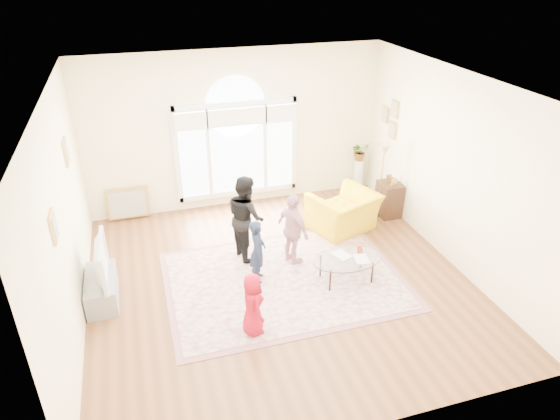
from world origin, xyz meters
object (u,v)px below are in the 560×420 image
object	(u,v)px
television	(97,261)
coffee_table	(347,260)
armchair	(343,212)
area_rug	(284,280)
tv_console	(102,289)

from	to	relation	value
television	coffee_table	distance (m)	3.85
television	armchair	bearing A→B (deg)	12.35
area_rug	coffee_table	bearing A→B (deg)	-15.68
television	coffee_table	world-z (taller)	television
television	coffee_table	xyz separation A→B (m)	(3.79, -0.60, -0.32)
television	coffee_table	bearing A→B (deg)	-9.02
area_rug	coffee_table	distance (m)	1.08
television	armchair	world-z (taller)	television
tv_console	area_rug	bearing A→B (deg)	-6.63
television	area_rug	bearing A→B (deg)	-6.65
television	armchair	distance (m)	4.52
tv_console	television	bearing A→B (deg)	-0.00
area_rug	armchair	world-z (taller)	armchair
tv_console	armchair	size ratio (longest dim) A/B	0.86
tv_console	coffee_table	size ratio (longest dim) A/B	0.87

